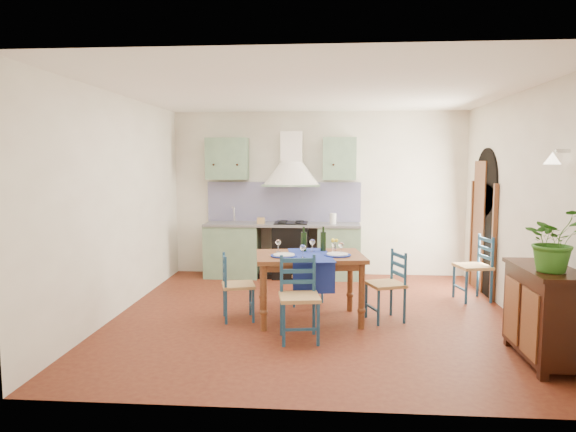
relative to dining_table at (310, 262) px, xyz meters
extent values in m
plane|color=#47160F|center=(0.05, 0.19, -0.73)|extent=(5.00, 5.00, 0.00)
cube|color=white|center=(0.05, 2.69, 0.67)|extent=(5.00, 0.04, 2.80)
cube|color=gray|center=(-1.40, 2.38, -0.29)|extent=(0.90, 0.60, 0.88)
cube|color=gray|center=(0.40, 2.38, -0.29)|extent=(0.70, 0.60, 0.88)
cube|color=black|center=(-0.40, 2.38, -0.29)|extent=(0.60, 0.58, 0.88)
cube|color=gray|center=(-0.55, 2.38, 0.17)|extent=(2.60, 0.64, 0.04)
cube|color=silver|center=(-1.40, 2.38, 0.17)|extent=(0.45, 0.40, 0.03)
cylinder|color=silver|center=(-1.40, 2.56, 0.32)|extent=(0.02, 0.02, 0.26)
cube|color=black|center=(-0.40, 2.38, 0.20)|extent=(0.55, 0.48, 0.02)
cube|color=black|center=(-0.55, 2.43, -0.69)|extent=(2.60, 0.50, 0.08)
cube|color=#0E0A5B|center=(-0.55, 2.66, 0.53)|extent=(2.65, 0.05, 0.68)
cube|color=gray|center=(-1.50, 2.51, 1.27)|extent=(0.70, 0.34, 0.70)
cube|color=gray|center=(0.40, 2.51, 1.27)|extent=(0.55, 0.34, 0.70)
cone|color=silver|center=(-0.40, 2.44, 1.02)|extent=(0.96, 0.96, 0.40)
cube|color=silver|center=(-0.40, 2.53, 1.47)|extent=(0.36, 0.30, 0.50)
cube|color=white|center=(2.55, 0.19, 0.67)|extent=(0.04, 5.00, 2.80)
cube|color=black|center=(2.53, 1.59, 0.10)|extent=(0.03, 1.00, 1.65)
cylinder|color=black|center=(2.53, 1.59, 0.92)|extent=(0.03, 1.00, 1.00)
cube|color=brown|center=(2.51, 1.05, 0.10)|extent=(0.06, 0.06, 1.65)
cube|color=brown|center=(2.51, 2.13, 0.10)|extent=(0.06, 0.06, 1.65)
cube|color=brown|center=(2.52, 1.81, 0.25)|extent=(0.04, 0.55, 1.96)
cylinder|color=silver|center=(2.49, -0.95, 1.32)|extent=(0.15, 0.04, 0.04)
cone|color=#FFEDC6|center=(2.39, -0.95, 1.25)|extent=(0.16, 0.16, 0.12)
cube|color=white|center=(-2.45, 0.19, 0.67)|extent=(0.04, 5.00, 2.80)
cube|color=white|center=(0.05, 0.19, 2.08)|extent=(5.00, 5.00, 0.01)
cube|color=brown|center=(0.00, 0.01, 0.07)|extent=(1.40, 1.04, 0.05)
cube|color=brown|center=(0.00, 0.01, 0.00)|extent=(1.25, 0.89, 0.08)
cylinder|color=brown|center=(-0.52, -0.43, -0.34)|extent=(0.08, 0.08, 0.77)
cylinder|color=brown|center=(-0.62, 0.27, -0.34)|extent=(0.08, 0.08, 0.77)
cylinder|color=brown|center=(0.61, -0.26, -0.34)|extent=(0.08, 0.08, 0.77)
cylinder|color=brown|center=(0.51, 0.44, -0.34)|extent=(0.08, 0.08, 0.77)
cube|color=navy|center=(0.00, -0.05, 0.09)|extent=(0.62, 1.03, 0.01)
cube|color=navy|center=(0.06, -0.43, -0.09)|extent=(0.48, 0.08, 0.38)
cylinder|color=navy|center=(-0.31, -0.15, 0.11)|extent=(0.32, 0.32, 0.01)
cylinder|color=white|center=(-0.31, -0.15, 0.12)|extent=(0.26, 0.26, 0.01)
cylinder|color=navy|center=(0.33, -0.05, 0.11)|extent=(0.32, 0.32, 0.01)
cylinder|color=white|center=(0.33, -0.05, 0.12)|extent=(0.26, 0.26, 0.01)
cylinder|color=black|center=(-0.09, 0.21, 0.25)|extent=(0.07, 0.07, 0.32)
cylinder|color=black|center=(0.16, 0.25, 0.25)|extent=(0.07, 0.07, 0.32)
cylinder|color=white|center=(0.29, 0.21, 0.15)|extent=(0.05, 0.05, 0.10)
sphere|color=yellow|center=(0.29, 0.21, 0.24)|extent=(0.10, 0.10, 0.10)
cylinder|color=navy|center=(-0.24, -0.93, -0.49)|extent=(0.04, 0.04, 0.47)
cylinder|color=navy|center=(-0.30, -0.57, -0.27)|extent=(0.04, 0.04, 0.91)
cylinder|color=navy|center=(0.12, -0.88, -0.49)|extent=(0.04, 0.04, 0.47)
cylinder|color=navy|center=(0.06, -0.52, -0.27)|extent=(0.04, 0.04, 0.91)
cube|color=tan|center=(-0.09, -0.73, -0.24)|extent=(0.49, 0.49, 0.04)
cube|color=navy|center=(-0.12, -0.54, -0.12)|extent=(0.39, 0.08, 0.05)
cube|color=navy|center=(-0.12, -0.54, 0.01)|extent=(0.39, 0.08, 0.05)
cube|color=navy|center=(-0.12, -0.54, 0.13)|extent=(0.39, 0.08, 0.05)
cube|color=navy|center=(-0.06, -0.91, -0.54)|extent=(0.37, 0.09, 0.03)
cylinder|color=navy|center=(0.14, 0.80, -0.52)|extent=(0.03, 0.03, 0.41)
cylinder|color=navy|center=(0.08, 0.49, -0.33)|extent=(0.03, 0.03, 0.80)
cylinder|color=navy|center=(-0.17, 0.86, -0.52)|extent=(0.03, 0.03, 0.41)
cylinder|color=navy|center=(-0.23, 0.55, -0.33)|extent=(0.03, 0.03, 0.80)
cube|color=tan|center=(-0.05, 0.68, -0.30)|extent=(0.44, 0.44, 0.04)
cube|color=navy|center=(-0.08, 0.52, -0.19)|extent=(0.34, 0.09, 0.04)
cube|color=navy|center=(-0.08, 0.52, -0.09)|extent=(0.34, 0.09, 0.04)
cube|color=navy|center=(-0.08, 0.52, 0.02)|extent=(0.34, 0.09, 0.04)
cube|color=navy|center=(-0.01, 0.83, -0.57)|extent=(0.32, 0.09, 0.02)
cylinder|color=navy|center=(-0.68, -0.15, -0.52)|extent=(0.03, 0.03, 0.42)
cylinder|color=navy|center=(-1.00, -0.23, -0.32)|extent=(0.03, 0.03, 0.82)
cylinder|color=navy|center=(-0.77, 0.17, -0.52)|extent=(0.03, 0.03, 0.42)
cylinder|color=navy|center=(-1.08, 0.08, -0.32)|extent=(0.03, 0.03, 0.82)
cube|color=tan|center=(-0.88, -0.03, -0.29)|extent=(0.47, 0.47, 0.04)
cube|color=navy|center=(-1.04, -0.08, -0.18)|extent=(0.11, 0.34, 0.04)
cube|color=navy|center=(-1.04, -0.08, -0.07)|extent=(0.11, 0.34, 0.04)
cube|color=navy|center=(-1.04, -0.08, 0.04)|extent=(0.11, 0.34, 0.04)
cube|color=navy|center=(-0.72, 0.01, -0.56)|extent=(0.11, 0.32, 0.02)
cylinder|color=navy|center=(0.70, 0.17, -0.51)|extent=(0.03, 0.03, 0.44)
cylinder|color=navy|center=(1.02, 0.29, -0.30)|extent=(0.03, 0.03, 0.86)
cylinder|color=navy|center=(0.82, -0.15, -0.51)|extent=(0.03, 0.03, 0.44)
cylinder|color=navy|center=(1.14, -0.03, -0.30)|extent=(0.03, 0.03, 0.86)
cube|color=tan|center=(0.92, 0.07, -0.27)|extent=(0.52, 0.52, 0.04)
cube|color=navy|center=(1.08, 0.13, -0.15)|extent=(0.15, 0.35, 0.04)
cube|color=navy|center=(1.08, 0.13, -0.04)|extent=(0.15, 0.35, 0.04)
cube|color=navy|center=(1.08, 0.13, 0.08)|extent=(0.15, 0.35, 0.04)
cube|color=navy|center=(0.76, 0.01, -0.55)|extent=(0.15, 0.33, 0.02)
cylinder|color=navy|center=(2.03, 1.24, -0.49)|extent=(0.04, 0.04, 0.47)
cylinder|color=navy|center=(2.39, 1.32, -0.27)|extent=(0.04, 0.04, 0.92)
cylinder|color=navy|center=(2.11, 0.88, -0.49)|extent=(0.04, 0.04, 0.47)
cylinder|color=navy|center=(2.47, 0.97, -0.27)|extent=(0.04, 0.04, 0.92)
cube|color=tan|center=(2.25, 1.10, -0.24)|extent=(0.51, 0.51, 0.04)
cube|color=navy|center=(2.43, 1.14, -0.11)|extent=(0.11, 0.38, 0.05)
cube|color=navy|center=(2.43, 1.14, 0.01)|extent=(0.11, 0.38, 0.05)
cube|color=navy|center=(2.43, 1.14, 0.13)|extent=(0.11, 0.38, 0.05)
cube|color=navy|center=(2.07, 1.06, -0.54)|extent=(0.11, 0.36, 0.03)
cube|color=black|center=(2.31, -1.15, -0.24)|extent=(0.45, 1.00, 0.82)
cube|color=black|center=(2.31, -1.15, 0.19)|extent=(0.50, 1.05, 0.04)
cube|color=brown|center=(2.08, -1.38, -0.28)|extent=(0.02, 0.38, 0.63)
cube|color=brown|center=(2.08, -0.92, -0.28)|extent=(0.02, 0.38, 0.63)
cube|color=black|center=(2.14, -1.59, -0.69)|extent=(0.08, 0.08, 0.08)
cube|color=black|center=(2.14, -0.71, -0.69)|extent=(0.08, 0.08, 0.08)
cube|color=black|center=(2.49, -0.71, -0.69)|extent=(0.08, 0.08, 0.08)
imported|color=#2C651D|center=(2.28, -1.33, 0.50)|extent=(0.66, 0.63, 0.59)
camera|label=1|loc=(0.20, -6.16, 1.21)|focal=32.00mm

